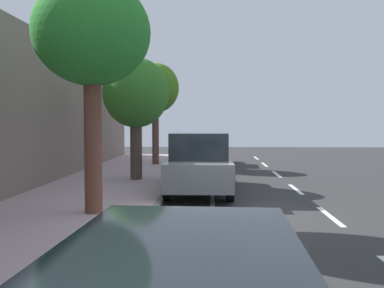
# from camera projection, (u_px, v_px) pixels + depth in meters

# --- Properties ---
(ground) EXTENTS (56.80, 56.80, 0.00)m
(ground) POSITION_uv_depth(u_px,v_px,m) (219.00, 214.00, 10.76)
(ground) COLOR #2F2F2F
(sidewalk) EXTENTS (4.18, 35.50, 0.14)m
(sidewalk) POSITION_uv_depth(u_px,v_px,m) (68.00, 210.00, 10.91)
(sidewalk) COLOR #B79AA1
(sidewalk) RESTS_ON ground
(curb_edge) EXTENTS (0.16, 35.50, 0.14)m
(curb_edge) POSITION_uv_depth(u_px,v_px,m) (154.00, 211.00, 10.82)
(curb_edge) COLOR gray
(curb_edge) RESTS_ON ground
(lane_stripe_centre) EXTENTS (0.14, 35.80, 0.01)m
(lane_stripe_centre) POSITION_uv_depth(u_px,v_px,m) (330.00, 216.00, 10.50)
(lane_stripe_centre) COLOR white
(lane_stripe_centre) RESTS_ON ground
(lane_stripe_bike_edge) EXTENTS (0.12, 35.50, 0.01)m
(lane_stripe_bike_edge) POSITION_uv_depth(u_px,v_px,m) (213.00, 214.00, 10.76)
(lane_stripe_bike_edge) COLOR white
(lane_stripe_bike_edge) RESTS_ON ground
(parked_sedan_red_nearest) EXTENTS (2.03, 4.49, 1.52)m
(parked_sedan_red_nearest) POSITION_uv_depth(u_px,v_px,m) (206.00, 151.00, 23.07)
(parked_sedan_red_nearest) COLOR maroon
(parked_sedan_red_nearest) RESTS_ON ground
(parked_pickup_grey_second) EXTENTS (2.06, 5.32, 1.95)m
(parked_pickup_grey_second) POSITION_uv_depth(u_px,v_px,m) (199.00, 165.00, 13.97)
(parked_pickup_grey_second) COLOR slate
(parked_pickup_grey_second) RESTS_ON ground
(bicycle_at_curb) EXTENTS (1.29, 1.21, 0.74)m
(bicycle_at_curb) POSITION_uv_depth(u_px,v_px,m) (189.00, 166.00, 19.01)
(bicycle_at_curb) COLOR black
(bicycle_at_curb) RESTS_ON ground
(cyclist_with_backpack) EXTENTS (0.52, 0.56, 1.79)m
(cyclist_with_backpack) POSITION_uv_depth(u_px,v_px,m) (184.00, 148.00, 19.44)
(cyclist_with_backpack) COLOR #C6B284
(cyclist_with_backpack) RESTS_ON ground
(street_tree_near_cyclist) EXTENTS (2.38, 2.38, 5.11)m
(street_tree_near_cyclist) POSITION_uv_depth(u_px,v_px,m) (155.00, 89.00, 21.84)
(street_tree_near_cyclist) COLOR brown
(street_tree_near_cyclist) RESTS_ON sidewalk
(street_tree_mid_block) EXTENTS (2.45, 2.45, 4.54)m
(street_tree_mid_block) POSITION_uv_depth(u_px,v_px,m) (136.00, 94.00, 16.09)
(street_tree_mid_block) COLOR #4B3D31
(street_tree_mid_block) RESTS_ON sidewalk
(street_tree_far_end) EXTENTS (2.74, 2.74, 5.48)m
(street_tree_far_end) POSITION_uv_depth(u_px,v_px,m) (92.00, 36.00, 10.08)
(street_tree_far_end) COLOR brown
(street_tree_far_end) RESTS_ON sidewalk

